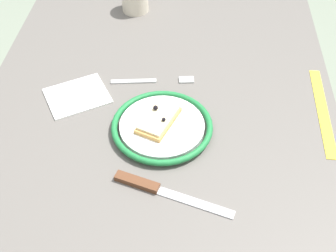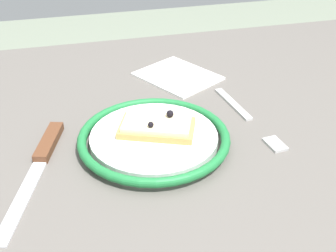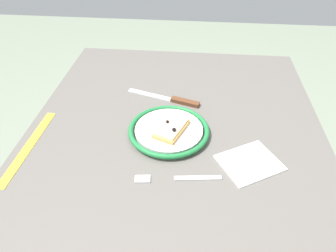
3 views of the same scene
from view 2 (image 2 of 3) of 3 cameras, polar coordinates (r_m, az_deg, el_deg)
dining_table at (r=0.72m, az=2.64°, el=-6.71°), size 1.13×0.82×0.77m
plate at (r=0.64m, az=-1.82°, el=-1.59°), size 0.22×0.22×0.02m
pizza_slice_near at (r=0.64m, az=-1.42°, el=-0.06°), size 0.12×0.10×0.03m
knife at (r=0.64m, az=-15.82°, el=-3.71°), size 0.09×0.23×0.01m
fork at (r=0.72m, az=10.14°, el=1.08°), size 0.04×0.20×0.00m
napkin at (r=0.84m, az=1.24°, el=6.41°), size 0.17×0.18×0.00m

